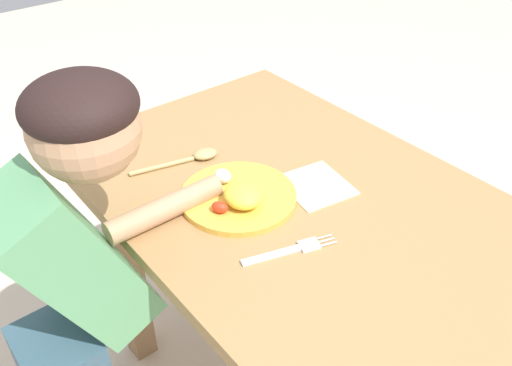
# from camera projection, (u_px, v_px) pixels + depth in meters

# --- Properties ---
(dining_table) EXTENTS (1.08, 0.71, 0.76)m
(dining_table) POSITION_uv_depth(u_px,v_px,m) (297.00, 249.00, 1.23)
(dining_table) COLOR #9D7546
(dining_table) RESTS_ON ground_plane
(plate) EXTENTS (0.24, 0.24, 0.06)m
(plate) POSITION_uv_depth(u_px,v_px,m) (239.00, 196.00, 1.12)
(plate) COLOR gold
(plate) RESTS_ON dining_table
(fork) EXTENTS (0.07, 0.19, 0.01)m
(fork) POSITION_uv_depth(u_px,v_px,m) (290.00, 250.00, 1.00)
(fork) COLOR silver
(fork) RESTS_ON dining_table
(spoon) EXTENTS (0.08, 0.21, 0.02)m
(spoon) POSITION_uv_depth(u_px,v_px,m) (194.00, 157.00, 1.25)
(spoon) COLOR tan
(spoon) RESTS_ON dining_table
(person) EXTENTS (0.19, 0.47, 1.10)m
(person) POSITION_uv_depth(u_px,v_px,m) (81.00, 308.00, 1.05)
(person) COLOR #345263
(person) RESTS_ON ground_plane
(napkin) EXTENTS (0.16, 0.15, 0.00)m
(napkin) POSITION_uv_depth(u_px,v_px,m) (316.00, 185.00, 1.17)
(napkin) COLOR white
(napkin) RESTS_ON dining_table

